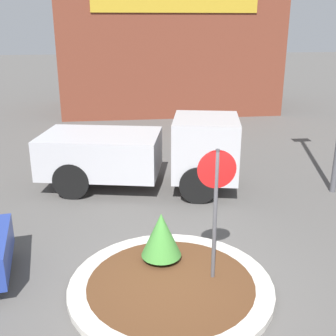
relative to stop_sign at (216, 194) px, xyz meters
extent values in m
plane|color=#514F4C|center=(-0.78, -0.10, -1.75)|extent=(120.00, 120.00, 0.00)
cylinder|color=#BCB7AD|center=(-0.78, -0.10, -1.68)|extent=(3.63, 3.63, 0.13)
cylinder|color=#4C2D19|center=(-0.78, -0.10, -1.68)|extent=(2.98, 2.98, 0.13)
cylinder|color=#4C4C51|center=(0.00, 0.00, -0.48)|extent=(0.07, 0.07, 2.54)
cylinder|color=#B71414|center=(0.00, 0.00, 0.45)|extent=(0.66, 0.03, 0.66)
cylinder|color=brown|center=(-0.86, 0.70, -1.57)|extent=(0.08, 0.08, 0.10)
cone|color=#3D7F33|center=(-0.86, 0.70, -1.08)|extent=(0.78, 0.78, 0.88)
cube|color=#B2B2B7|center=(0.81, 4.50, -0.49)|extent=(2.13, 2.33, 1.62)
cube|color=#B2B2B7|center=(-2.07, 5.13, -0.75)|extent=(3.65, 2.76, 1.11)
cube|color=black|center=(1.40, 4.37, -0.21)|extent=(0.42, 1.76, 0.57)
cylinder|color=black|center=(0.85, 5.48, -1.25)|extent=(1.02, 0.44, 0.99)
cylinder|color=black|center=(0.44, 3.59, -1.25)|extent=(1.02, 0.44, 0.99)
cylinder|color=black|center=(-2.45, 6.21, -1.25)|extent=(1.02, 0.44, 0.99)
cylinder|color=black|center=(-2.87, 4.32, -1.25)|extent=(1.02, 0.44, 0.99)
cube|color=brown|center=(1.30, 16.80, 1.34)|extent=(10.94, 6.00, 6.18)
cube|color=#B28E23|center=(1.30, 13.77, 3.63)|extent=(7.66, 0.08, 0.90)
camera|label=1|loc=(-1.65, -6.43, 2.75)|focal=45.00mm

